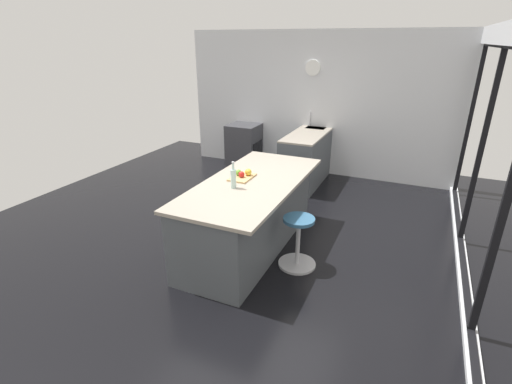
# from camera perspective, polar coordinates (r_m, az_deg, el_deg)

# --- Properties ---
(ground_plane) EXTENTS (7.70, 7.70, 0.00)m
(ground_plane) POSITION_cam_1_polar(r_m,az_deg,el_deg) (5.14, -0.82, -6.45)
(ground_plane) COLOR black
(window_panel_rear) EXTENTS (5.92, 0.12, 2.65)m
(window_panel_rear) POSITION_cam_1_polar(r_m,az_deg,el_deg) (4.19, 33.78, 9.95)
(window_panel_rear) COLOR silver
(window_panel_rear) RESTS_ON ground_plane
(interior_partition_left) EXTENTS (0.15, 5.19, 2.65)m
(interior_partition_left) POSITION_cam_1_polar(r_m,az_deg,el_deg) (7.39, 9.11, 13.08)
(interior_partition_left) COLOR silver
(interior_partition_left) RESTS_ON ground_plane
(sink_cabinet) EXTENTS (2.17, 0.60, 1.20)m
(sink_cabinet) POSITION_cam_1_polar(r_m,az_deg,el_deg) (7.23, 8.52, 5.92)
(sink_cabinet) COLOR #4C5156
(sink_cabinet) RESTS_ON ground_plane
(oven_range) EXTENTS (0.60, 0.61, 0.89)m
(oven_range) POSITION_cam_1_polar(r_m,az_deg,el_deg) (7.72, -1.82, 7.04)
(oven_range) COLOR #38383D
(oven_range) RESTS_ON ground_plane
(kitchen_island) EXTENTS (2.35, 1.06, 0.90)m
(kitchen_island) POSITION_cam_1_polar(r_m,az_deg,el_deg) (4.67, -1.09, -3.33)
(kitchen_island) COLOR #4C5156
(kitchen_island) RESTS_ON ground_plane
(stool_by_window) EXTENTS (0.44, 0.44, 0.62)m
(stool_by_window) POSITION_cam_1_polar(r_m,az_deg,el_deg) (4.37, 6.41, -7.81)
(stool_by_window) COLOR #B7B7BC
(stool_by_window) RESTS_ON ground_plane
(cutting_board) EXTENTS (0.36, 0.24, 0.02)m
(cutting_board) POSITION_cam_1_polar(r_m,az_deg,el_deg) (4.57, -2.09, 2.26)
(cutting_board) COLOR tan
(cutting_board) RESTS_ON kitchen_island
(apple_yellow) EXTENTS (0.08, 0.08, 0.08)m
(apple_yellow) POSITION_cam_1_polar(r_m,az_deg,el_deg) (4.59, -1.19, 3.06)
(apple_yellow) COLOR gold
(apple_yellow) RESTS_ON cutting_board
(apple_red) EXTENTS (0.07, 0.07, 0.07)m
(apple_red) POSITION_cam_1_polar(r_m,az_deg,el_deg) (4.53, -2.23, 2.70)
(apple_red) COLOR red
(apple_red) RESTS_ON cutting_board
(apple_green) EXTENTS (0.07, 0.07, 0.07)m
(apple_green) POSITION_cam_1_polar(r_m,az_deg,el_deg) (4.60, -2.69, 2.99)
(apple_green) COLOR #609E2D
(apple_green) RESTS_ON cutting_board
(water_bottle) EXTENTS (0.06, 0.06, 0.31)m
(water_bottle) POSITION_cam_1_polar(r_m,az_deg,el_deg) (4.23, -3.47, 2.18)
(water_bottle) COLOR silver
(water_bottle) RESTS_ON kitchen_island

